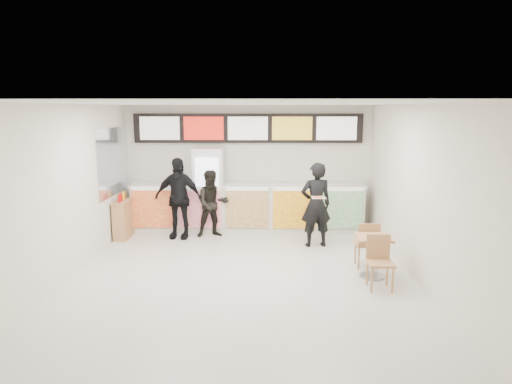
{
  "coord_description": "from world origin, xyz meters",
  "views": [
    {
      "loc": [
        0.41,
        -7.64,
        2.91
      ],
      "look_at": [
        0.24,
        1.2,
        1.29
      ],
      "focal_mm": 32.0,
      "sensor_mm": 36.0,
      "label": 1
    }
  ],
  "objects_px": {
    "drinks_fridge": "(209,190)",
    "customer_left": "(212,204)",
    "customer_mid": "(178,198)",
    "condiment_ledge": "(123,219)",
    "service_counter": "(248,207)",
    "customer_main": "(316,205)",
    "cafe_table": "(373,249)"
  },
  "relations": [
    {
      "from": "customer_mid",
      "to": "cafe_table",
      "type": "bearing_deg",
      "value": -24.51
    },
    {
      "from": "drinks_fridge",
      "to": "cafe_table",
      "type": "relative_size",
      "value": 1.34
    },
    {
      "from": "cafe_table",
      "to": "condiment_ledge",
      "type": "relative_size",
      "value": 1.46
    },
    {
      "from": "condiment_ledge",
      "to": "cafe_table",
      "type": "bearing_deg",
      "value": -25.1
    },
    {
      "from": "customer_left",
      "to": "service_counter",
      "type": "bearing_deg",
      "value": 18.47
    },
    {
      "from": "customer_main",
      "to": "drinks_fridge",
      "type": "bearing_deg",
      "value": -38.39
    },
    {
      "from": "customer_left",
      "to": "condiment_ledge",
      "type": "height_order",
      "value": "customer_left"
    },
    {
      "from": "customer_mid",
      "to": "condiment_ledge",
      "type": "xyz_separation_m",
      "value": [
        -1.27,
        -0.03,
        -0.48
      ]
    },
    {
      "from": "drinks_fridge",
      "to": "cafe_table",
      "type": "bearing_deg",
      "value": -43.78
    },
    {
      "from": "drinks_fridge",
      "to": "cafe_table",
      "type": "height_order",
      "value": "drinks_fridge"
    },
    {
      "from": "customer_main",
      "to": "condiment_ledge",
      "type": "distance_m",
      "value": 4.38
    },
    {
      "from": "customer_mid",
      "to": "customer_left",
      "type": "bearing_deg",
      "value": 16.42
    },
    {
      "from": "service_counter",
      "to": "drinks_fridge",
      "type": "xyz_separation_m",
      "value": [
        -0.93,
        0.02,
        0.43
      ]
    },
    {
      "from": "customer_mid",
      "to": "cafe_table",
      "type": "height_order",
      "value": "customer_mid"
    },
    {
      "from": "customer_left",
      "to": "cafe_table",
      "type": "xyz_separation_m",
      "value": [
        3.09,
        -2.54,
        -0.26
      ]
    },
    {
      "from": "service_counter",
      "to": "drinks_fridge",
      "type": "distance_m",
      "value": 1.03
    },
    {
      "from": "customer_left",
      "to": "condiment_ledge",
      "type": "xyz_separation_m",
      "value": [
        -2.03,
        -0.14,
        -0.33
      ]
    },
    {
      "from": "drinks_fridge",
      "to": "service_counter",
      "type": "bearing_deg",
      "value": -0.99
    },
    {
      "from": "drinks_fridge",
      "to": "customer_left",
      "type": "height_order",
      "value": "drinks_fridge"
    },
    {
      "from": "service_counter",
      "to": "customer_main",
      "type": "height_order",
      "value": "customer_main"
    },
    {
      "from": "service_counter",
      "to": "customer_main",
      "type": "xyz_separation_m",
      "value": [
        1.5,
        -1.25,
        0.33
      ]
    },
    {
      "from": "customer_mid",
      "to": "drinks_fridge",
      "type": "bearing_deg",
      "value": 55.37
    },
    {
      "from": "cafe_table",
      "to": "condiment_ledge",
      "type": "height_order",
      "value": "condiment_ledge"
    },
    {
      "from": "drinks_fridge",
      "to": "customer_left",
      "type": "distance_m",
      "value": 0.62
    },
    {
      "from": "drinks_fridge",
      "to": "condiment_ledge",
      "type": "distance_m",
      "value": 2.09
    },
    {
      "from": "customer_main",
      "to": "condiment_ledge",
      "type": "xyz_separation_m",
      "value": [
        -4.32,
        0.56,
        -0.46
      ]
    },
    {
      "from": "service_counter",
      "to": "customer_left",
      "type": "distance_m",
      "value": 0.98
    },
    {
      "from": "cafe_table",
      "to": "customer_mid",
      "type": "bearing_deg",
      "value": 148.37
    },
    {
      "from": "service_counter",
      "to": "customer_mid",
      "type": "bearing_deg",
      "value": -156.96
    },
    {
      "from": "customer_main",
      "to": "cafe_table",
      "type": "relative_size",
      "value": 1.21
    },
    {
      "from": "drinks_fridge",
      "to": "customer_main",
      "type": "height_order",
      "value": "drinks_fridge"
    },
    {
      "from": "drinks_fridge",
      "to": "customer_main",
      "type": "bearing_deg",
      "value": -27.45
    }
  ]
}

